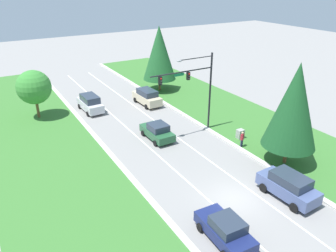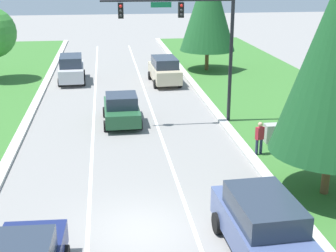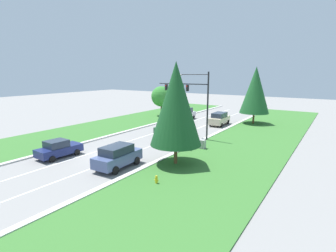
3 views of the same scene
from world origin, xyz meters
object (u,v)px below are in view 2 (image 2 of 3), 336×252
Objects in this scene: traffic_signal_mast at (197,26)px; slate_blue_suv at (262,225)px; champagne_suv at (164,70)px; conifer_near_right_tree at (208,5)px; silver_suv at (71,69)px; utility_cabinet at (271,134)px; pedestrian at (259,137)px; forest_sedan at (121,109)px.

slate_blue_suv is (-0.46, -13.19, -4.50)m from traffic_signal_mast.
conifer_near_right_tree is (4.25, 4.19, 4.52)m from champagne_suv.
conifer_near_right_tree is at bearing 42.41° from champagne_suv.
silver_suv is (-7.16, 1.52, 0.00)m from champagne_suv.
conifer_near_right_tree reaches higher than slate_blue_suv.
champagne_suv is at bearing -135.40° from conifer_near_right_tree.
utility_cabinet is 1.94m from pedestrian.
champagne_suv is 15.57m from pedestrian.
traffic_signal_mast reaches higher than forest_sedan.
conifer_near_right_tree is (3.75, 14.21, 0.01)m from traffic_signal_mast.
champagne_suv is at bearing 68.07° from forest_sedan.
traffic_signal_mast is 1.78× the size of slate_blue_suv.
slate_blue_suv is 8.25m from pedestrian.
conifer_near_right_tree reaches higher than silver_suv.
utility_cabinet is (3.21, -3.83, -5.03)m from traffic_signal_mast.
forest_sedan is (3.47, -11.03, -0.19)m from silver_suv.
forest_sedan reaches higher than utility_cabinet.
slate_blue_suv is at bearing -91.98° from traffic_signal_mast.
traffic_signal_mast is 11.00m from champagne_suv.
pedestrian is 0.18× the size of conifer_near_right_tree.
silver_suv is 12.56m from conifer_near_right_tree.
silver_suv reaches higher than utility_cabinet.
forest_sedan is (-3.70, -9.51, -0.19)m from champagne_suv.
silver_suv reaches higher than pedestrian.
pedestrian is (2.56, -15.35, -0.10)m from champagne_suv.
pedestrian is at bearing -94.94° from conifer_near_right_tree.
pedestrian is at bearing -68.86° from traffic_signal_mast.
slate_blue_suv is 0.51× the size of conifer_near_right_tree.
conifer_near_right_tree is at bearing 75.22° from traffic_signal_mast.
silver_suv is 2.91× the size of pedestrian.
forest_sedan is 0.46× the size of conifer_near_right_tree.
pedestrian is (-1.15, -1.50, 0.42)m from utility_cabinet.
conifer_near_right_tree reaches higher than champagne_suv.
champagne_suv reaches higher than slate_blue_suv.
silver_suv is at bearing -82.89° from pedestrian.
forest_sedan is at bearing -113.44° from champagne_suv.
conifer_near_right_tree is at bearing 10.74° from silver_suv.
pedestrian is at bearing -82.73° from champagne_suv.
slate_blue_suv is (3.74, -13.70, 0.19)m from forest_sedan.
utility_cabinet is 0.11× the size of conifer_near_right_tree.
slate_blue_suv is 2.79× the size of pedestrian.
traffic_signal_mast is 14.70m from conifer_near_right_tree.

